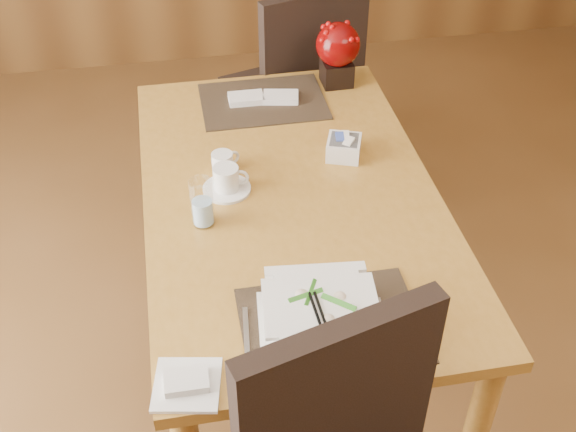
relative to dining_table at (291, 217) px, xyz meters
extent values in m
cube|color=#AE7B30|center=(0.00, 0.00, 0.08)|extent=(0.90, 1.50, 0.04)
cylinder|color=#AE7B30|center=(-0.39, 0.69, -0.30)|extent=(0.07, 0.07, 0.71)
cylinder|color=#AE7B30|center=(0.39, 0.69, -0.30)|extent=(0.07, 0.07, 0.71)
cube|color=black|center=(0.00, -0.55, 0.10)|extent=(0.45, 0.33, 0.01)
cube|color=black|center=(0.00, 0.55, 0.10)|extent=(0.45, 0.33, 0.01)
cube|color=white|center=(-0.04, -0.58, 0.10)|extent=(0.32, 0.32, 0.01)
cube|color=white|center=(-0.04, -0.58, 0.16)|extent=(0.23, 0.23, 0.10)
cylinder|color=#BFBD67|center=(-0.04, -0.58, 0.16)|extent=(0.19, 0.19, 0.08)
cylinder|color=white|center=(-0.19, 0.05, 0.10)|extent=(0.15, 0.15, 0.01)
cylinder|color=white|center=(-0.19, 0.05, 0.14)|extent=(0.09, 0.09, 0.07)
cylinder|color=black|center=(-0.19, 0.05, 0.18)|extent=(0.07, 0.07, 0.01)
cylinder|color=silver|center=(-0.28, -0.10, 0.17)|extent=(0.08, 0.08, 0.15)
cube|color=white|center=(0.21, 0.16, 0.13)|extent=(0.14, 0.14, 0.06)
cube|color=black|center=(0.29, 0.64, 0.14)|extent=(0.11, 0.11, 0.09)
sphere|color=#740404|center=(0.29, 0.64, 0.26)|extent=(0.16, 0.16, 0.16)
cube|color=white|center=(-0.37, -0.67, 0.10)|extent=(0.18, 0.18, 0.01)
cube|color=black|center=(-0.05, -0.83, 0.14)|extent=(0.47, 0.18, 0.54)
cube|color=black|center=(0.19, 1.04, -0.17)|extent=(0.60, 0.60, 0.06)
cube|color=black|center=(0.25, 0.83, 0.12)|extent=(0.45, 0.18, 0.52)
cylinder|color=black|center=(0.32, 1.29, -0.43)|extent=(0.04, 0.04, 0.45)
cylinder|color=black|center=(0.43, 0.91, -0.43)|extent=(0.04, 0.04, 0.45)
cylinder|color=black|center=(-0.06, 1.18, -0.43)|extent=(0.04, 0.04, 0.45)
cylinder|color=black|center=(0.05, 0.80, -0.43)|extent=(0.04, 0.04, 0.45)
camera|label=1|loc=(-0.33, -1.72, 1.46)|focal=45.00mm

